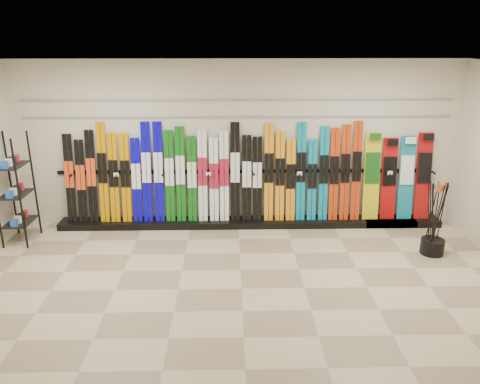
{
  "coord_description": "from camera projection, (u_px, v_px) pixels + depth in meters",
  "views": [
    {
      "loc": [
        -0.15,
        -5.79,
        3.42
      ],
      "look_at": [
        0.0,
        1.0,
        1.1
      ],
      "focal_mm": 35.0,
      "sensor_mm": 36.0,
      "label": 1
    }
  ],
  "objects": [
    {
      "name": "floor",
      "position": [
        242.0,
        289.0,
        6.58
      ],
      "size": [
        8.0,
        8.0,
        0.0
      ],
      "primitive_type": "plane",
      "color": "gray",
      "rests_on": "ground"
    },
    {
      "name": "back_wall",
      "position": [
        238.0,
        144.0,
        8.46
      ],
      "size": [
        8.0,
        0.0,
        8.0
      ],
      "primitive_type": "plane",
      "rotation": [
        1.57,
        0.0,
        0.0
      ],
      "color": "beige",
      "rests_on": "floor"
    },
    {
      "name": "ceiling",
      "position": [
        242.0,
        69.0,
        5.61
      ],
      "size": [
        8.0,
        8.0,
        0.0
      ],
      "primitive_type": "plane",
      "rotation": [
        3.14,
        0.0,
        0.0
      ],
      "color": "silver",
      "rests_on": "back_wall"
    },
    {
      "name": "ski_rack_base",
      "position": [
        250.0,
        222.0,
        8.72
      ],
      "size": [
        8.0,
        0.4,
        0.12
      ],
      "primitive_type": "cube",
      "color": "black",
      "rests_on": "floor"
    },
    {
      "name": "skis",
      "position": [
        214.0,
        176.0,
        8.48
      ],
      "size": [
        5.38,
        0.25,
        1.81
      ],
      "color": "black",
      "rests_on": "ski_rack_base"
    },
    {
      "name": "snowboards",
      "position": [
        397.0,
        177.0,
        8.58
      ],
      "size": [
        1.24,
        0.25,
        1.61
      ],
      "color": "gold",
      "rests_on": "ski_rack_base"
    },
    {
      "name": "accessory_rack",
      "position": [
        15.0,
        190.0,
        7.81
      ],
      "size": [
        0.4,
        0.6,
        1.87
      ],
      "primitive_type": "cube",
      "color": "black",
      "rests_on": "floor"
    },
    {
      "name": "pole_bin",
      "position": [
        432.0,
        246.0,
        7.6
      ],
      "size": [
        0.37,
        0.37,
        0.25
      ],
      "primitive_type": "cylinder",
      "color": "black",
      "rests_on": "floor"
    },
    {
      "name": "ski_poles",
      "position": [
        435.0,
        218.0,
        7.46
      ],
      "size": [
        0.32,
        0.29,
        1.18
      ],
      "color": "black",
      "rests_on": "pole_bin"
    },
    {
      "name": "slatwall_rail_0",
      "position": [
        238.0,
        117.0,
        8.28
      ],
      "size": [
        7.6,
        0.02,
        0.03
      ],
      "primitive_type": "cube",
      "color": "gray",
      "rests_on": "back_wall"
    },
    {
      "name": "slatwall_rail_1",
      "position": [
        238.0,
        100.0,
        8.19
      ],
      "size": [
        7.6,
        0.02,
        0.03
      ],
      "primitive_type": "cube",
      "color": "gray",
      "rests_on": "back_wall"
    }
  ]
}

